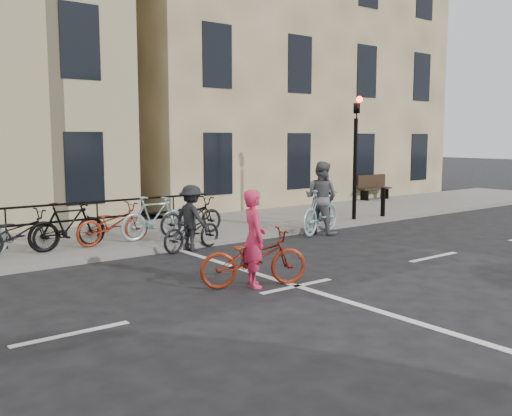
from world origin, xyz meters
TOP-DOWN VIEW (x-y plane):
  - ground at (0.00, 0.00)m, footprint 120.00×120.00m
  - building_east at (9.00, 13.00)m, footprint 14.00×10.00m
  - traffic_light at (6.20, 4.34)m, footprint 0.18×0.30m
  - bollard_east at (5.00, 4.25)m, footprint 0.14×0.14m
  - bollard_west at (7.40, 4.25)m, footprint 0.14×0.14m
  - bench at (11.00, 7.73)m, footprint 1.60×0.41m
  - parked_bikes at (-3.30, 5.04)m, footprint 10.40×1.23m
  - cyclist_pink at (-0.59, 0.47)m, footprint 2.03×1.32m
  - cyclist_grey at (4.19, 3.71)m, footprint 2.10×1.22m
  - cyclist_dark at (0.24, 3.90)m, footprint 1.79×1.07m

SIDE VIEW (x-z plane):
  - ground at x=0.00m, z-range 0.00..0.00m
  - cyclist_pink at x=-0.59m, z-range -0.26..1.45m
  - cyclist_dark at x=0.24m, z-range -0.16..1.35m
  - bollard_east at x=5.00m, z-range 0.15..1.05m
  - bollard_west at x=7.40m, z-range 0.15..1.05m
  - parked_bikes at x=-3.30m, z-range 0.12..1.17m
  - bench at x=11.00m, z-range 0.19..1.16m
  - cyclist_grey at x=4.19m, z-range -0.19..1.77m
  - traffic_light at x=6.20m, z-range 0.50..4.40m
  - building_east at x=9.00m, z-range 0.15..12.15m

